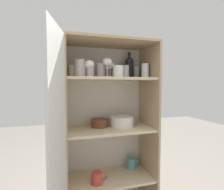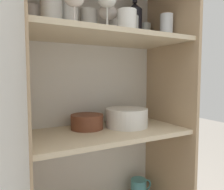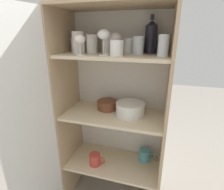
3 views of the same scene
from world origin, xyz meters
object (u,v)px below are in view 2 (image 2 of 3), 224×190
Objects in this scene: wine_bottle at (135,23)px; plate_stack_white at (127,117)px; coffee_mug_primary at (139,188)px; mixing_bowl_large at (87,121)px.

plate_stack_white is (-0.10, -0.09, -0.49)m from wine_bottle.
plate_stack_white reaches higher than coffee_mug_primary.
mixing_bowl_large is at bearing 165.76° from plate_stack_white.
wine_bottle is at bearing 41.43° from plate_stack_white.
wine_bottle is 1.58× the size of mixing_bowl_large.
wine_bottle is 0.50m from plate_stack_white.
plate_stack_white is at bearing -138.57° from wine_bottle.
coffee_mug_primary is (0.12, 0.06, -0.42)m from plate_stack_white.
wine_bottle is 1.17× the size of plate_stack_white.
wine_bottle reaches higher than mixing_bowl_large.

